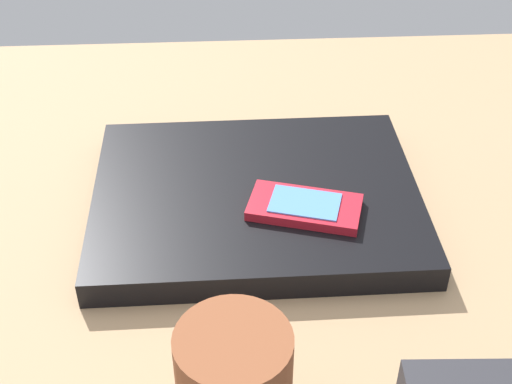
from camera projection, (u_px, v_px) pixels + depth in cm
name	position (u px, v px, depth cm)	size (l,w,h in cm)	color
desk_surface	(165.00, 250.00, 64.80)	(120.00, 80.00, 3.00)	tan
laptop_closed	(256.00, 198.00, 66.43)	(30.02, 23.78, 2.54)	black
cell_phone_on_laptop	(305.00, 208.00, 62.52)	(10.81, 7.53, 1.03)	red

